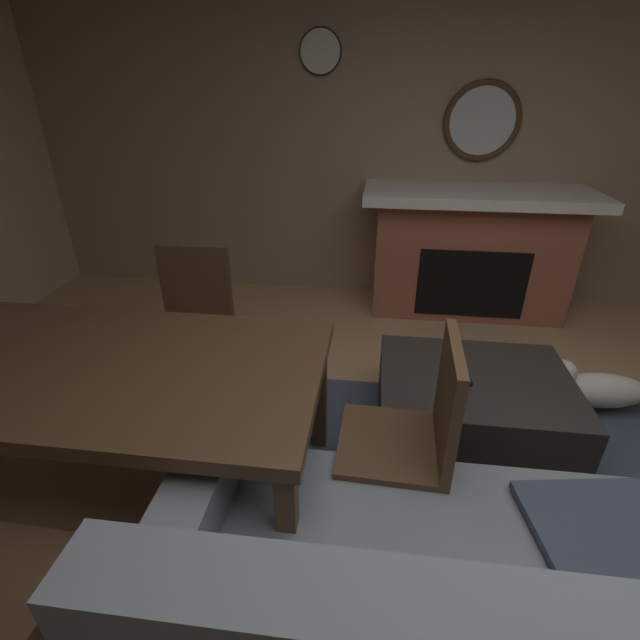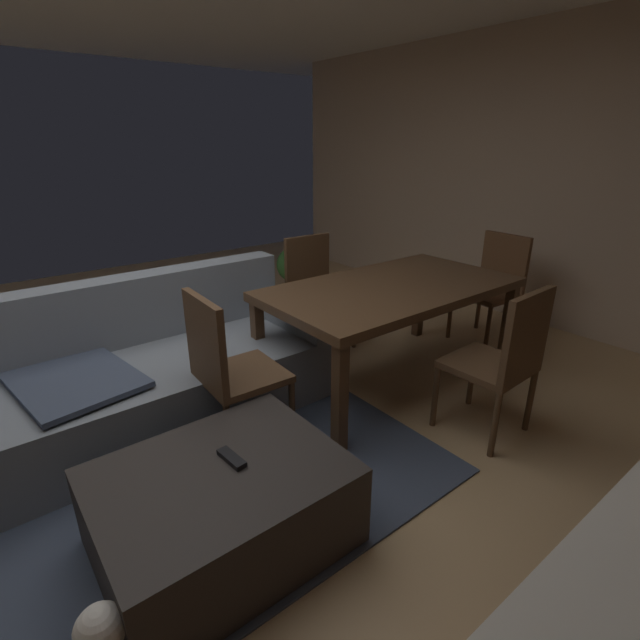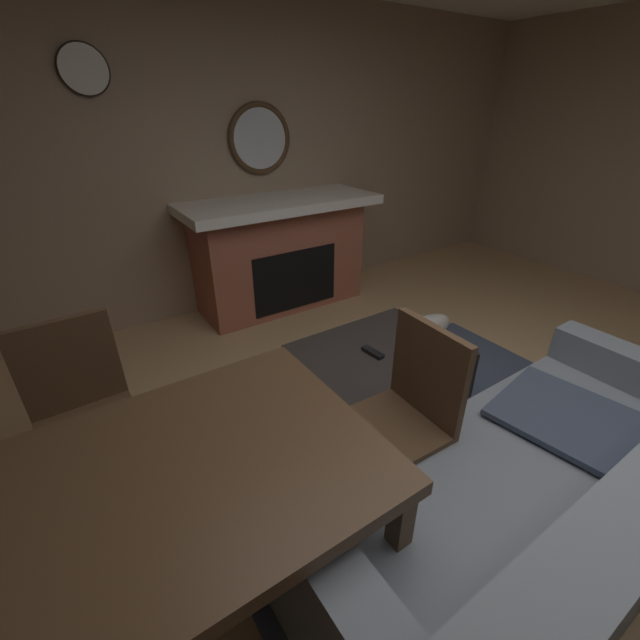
{
  "view_description": "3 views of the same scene",
  "coord_description": "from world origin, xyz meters",
  "px_view_note": "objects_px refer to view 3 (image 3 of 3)",
  "views": [
    {
      "loc": [
        0.52,
        1.16,
        1.77
      ],
      "look_at": [
        0.78,
        -0.87,
        0.71
      ],
      "focal_mm": 25.38,
      "sensor_mm": 36.0,
      "label": 1
    },
    {
      "loc": [
        -0.69,
        -2.41,
        1.67
      ],
      "look_at": [
        0.6,
        -0.78,
        0.86
      ],
      "focal_mm": 25.92,
      "sensor_mm": 36.0,
      "label": 2
    },
    {
      "loc": [
        1.51,
        0.73,
        1.8
      ],
      "look_at": [
        0.34,
        -1.02,
        0.69
      ],
      "focal_mm": 22.95,
      "sensor_mm": 36.0,
      "label": 3
    }
  ],
  "objects_px": {
    "fireplace": "(280,253)",
    "ottoman_coffee_table": "(377,374)",
    "small_dog": "(424,328)",
    "round_wall_mirror": "(260,139)",
    "dining_chair_west": "(408,406)",
    "dining_chair_south": "(82,404)",
    "dining_table": "(106,522)",
    "couch": "(544,501)",
    "wall_clock": "(84,69)",
    "tv_remote": "(373,352)"
  },
  "relations": [
    {
      "from": "fireplace",
      "to": "round_wall_mirror",
      "type": "height_order",
      "value": "round_wall_mirror"
    },
    {
      "from": "dining_chair_south",
      "to": "wall_clock",
      "type": "bearing_deg",
      "value": -108.33
    },
    {
      "from": "small_dog",
      "to": "wall_clock",
      "type": "bearing_deg",
      "value": -41.76
    },
    {
      "from": "dining_table",
      "to": "dining_chair_west",
      "type": "distance_m",
      "value": 1.3
    },
    {
      "from": "tv_remote",
      "to": "dining_table",
      "type": "relative_size",
      "value": 0.09
    },
    {
      "from": "couch",
      "to": "dining_chair_south",
      "type": "height_order",
      "value": "dining_chair_south"
    },
    {
      "from": "fireplace",
      "to": "ottoman_coffee_table",
      "type": "height_order",
      "value": "fireplace"
    },
    {
      "from": "fireplace",
      "to": "dining_chair_south",
      "type": "xyz_separation_m",
      "value": [
        1.87,
        1.42,
        -0.01
      ]
    },
    {
      "from": "couch",
      "to": "tv_remote",
      "type": "xyz_separation_m",
      "value": [
        -0.05,
        -1.19,
        0.1
      ]
    },
    {
      "from": "couch",
      "to": "dining_chair_west",
      "type": "bearing_deg",
      "value": -67.21
    },
    {
      "from": "round_wall_mirror",
      "to": "dining_chair_west",
      "type": "bearing_deg",
      "value": 77.5
    },
    {
      "from": "tv_remote",
      "to": "dining_chair_west",
      "type": "height_order",
      "value": "dining_chair_west"
    },
    {
      "from": "ottoman_coffee_table",
      "to": "dining_chair_south",
      "type": "bearing_deg",
      "value": -9.19
    },
    {
      "from": "ottoman_coffee_table",
      "to": "tv_remote",
      "type": "relative_size",
      "value": 6.31
    },
    {
      "from": "ottoman_coffee_table",
      "to": "dining_chair_west",
      "type": "xyz_separation_m",
      "value": [
        0.37,
        0.62,
        0.33
      ]
    },
    {
      "from": "ottoman_coffee_table",
      "to": "round_wall_mirror",
      "type": "bearing_deg",
      "value": -95.97
    },
    {
      "from": "dining_table",
      "to": "dining_chair_south",
      "type": "bearing_deg",
      "value": -89.78
    },
    {
      "from": "round_wall_mirror",
      "to": "tv_remote",
      "type": "xyz_separation_m",
      "value": [
        0.28,
        2.0,
        -1.11
      ]
    },
    {
      "from": "fireplace",
      "to": "dining_table",
      "type": "distance_m",
      "value": 2.97
    },
    {
      "from": "round_wall_mirror",
      "to": "dining_chair_south",
      "type": "distance_m",
      "value": 2.72
    },
    {
      "from": "wall_clock",
      "to": "round_wall_mirror",
      "type": "bearing_deg",
      "value": -180.0
    },
    {
      "from": "round_wall_mirror",
      "to": "fireplace",
      "type": "bearing_deg",
      "value": 90.0
    },
    {
      "from": "couch",
      "to": "dining_chair_south",
      "type": "relative_size",
      "value": 2.36
    },
    {
      "from": "dining_chair_west",
      "to": "dining_table",
      "type": "bearing_deg",
      "value": -0.15
    },
    {
      "from": "ottoman_coffee_table",
      "to": "dining_chair_south",
      "type": "xyz_separation_m",
      "value": [
        1.66,
        -0.27,
        0.33
      ]
    },
    {
      "from": "round_wall_mirror",
      "to": "ottoman_coffee_table",
      "type": "xyz_separation_m",
      "value": [
        0.21,
        1.98,
        -1.32
      ]
    },
    {
      "from": "round_wall_mirror",
      "to": "dining_chair_west",
      "type": "distance_m",
      "value": 2.84
    },
    {
      "from": "ottoman_coffee_table",
      "to": "wall_clock",
      "type": "bearing_deg",
      "value": -61.02
    },
    {
      "from": "ottoman_coffee_table",
      "to": "dining_chair_west",
      "type": "height_order",
      "value": "dining_chair_west"
    },
    {
      "from": "couch",
      "to": "tv_remote",
      "type": "bearing_deg",
      "value": -92.33
    },
    {
      "from": "couch",
      "to": "fireplace",
      "type": "bearing_deg",
      "value": -96.43
    },
    {
      "from": "round_wall_mirror",
      "to": "tv_remote",
      "type": "bearing_deg",
      "value": 82.06
    },
    {
      "from": "couch",
      "to": "small_dog",
      "type": "relative_size",
      "value": 3.68
    },
    {
      "from": "couch",
      "to": "dining_chair_west",
      "type": "height_order",
      "value": "dining_chair_west"
    },
    {
      "from": "couch",
      "to": "dining_table",
      "type": "distance_m",
      "value": 1.69
    },
    {
      "from": "small_dog",
      "to": "ottoman_coffee_table",
      "type": "bearing_deg",
      "value": 22.03
    },
    {
      "from": "dining_table",
      "to": "dining_chair_west",
      "type": "bearing_deg",
      "value": 179.85
    },
    {
      "from": "ottoman_coffee_table",
      "to": "tv_remote",
      "type": "height_order",
      "value": "tv_remote"
    },
    {
      "from": "tv_remote",
      "to": "small_dog",
      "type": "xyz_separation_m",
      "value": [
        -0.84,
        -0.33,
        -0.24
      ]
    },
    {
      "from": "fireplace",
      "to": "dining_table",
      "type": "height_order",
      "value": "fireplace"
    },
    {
      "from": "dining_chair_south",
      "to": "dining_chair_west",
      "type": "bearing_deg",
      "value": 145.6
    },
    {
      "from": "dining_chair_south",
      "to": "wall_clock",
      "type": "height_order",
      "value": "wall_clock"
    },
    {
      "from": "round_wall_mirror",
      "to": "tv_remote",
      "type": "relative_size",
      "value": 3.8
    },
    {
      "from": "ottoman_coffee_table",
      "to": "small_dog",
      "type": "xyz_separation_m",
      "value": [
        -0.77,
        -0.31,
        -0.03
      ]
    },
    {
      "from": "ottoman_coffee_table",
      "to": "wall_clock",
      "type": "height_order",
      "value": "wall_clock"
    },
    {
      "from": "round_wall_mirror",
      "to": "dining_chair_west",
      "type": "height_order",
      "value": "round_wall_mirror"
    },
    {
      "from": "round_wall_mirror",
      "to": "dining_chair_south",
      "type": "relative_size",
      "value": 0.65
    },
    {
      "from": "round_wall_mirror",
      "to": "dining_chair_south",
      "type": "height_order",
      "value": "round_wall_mirror"
    },
    {
      "from": "dining_chair_west",
      "to": "small_dog",
      "type": "height_order",
      "value": "dining_chair_west"
    },
    {
      "from": "dining_chair_south",
      "to": "wall_clock",
      "type": "distance_m",
      "value": 2.33
    }
  ]
}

